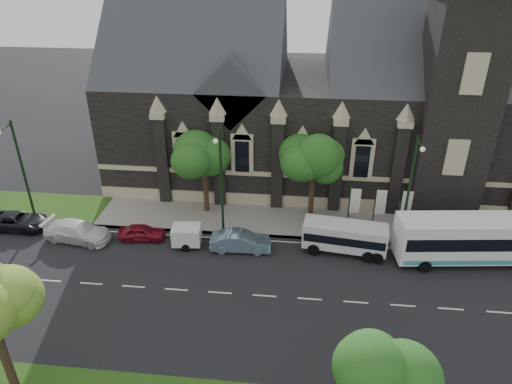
# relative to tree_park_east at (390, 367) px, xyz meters

# --- Properties ---
(ground) EXTENTS (160.00, 160.00, 0.00)m
(ground) POSITION_rel_tree_park_east_xyz_m (-6.18, 9.32, -4.62)
(ground) COLOR black
(ground) RESTS_ON ground
(sidewalk) EXTENTS (80.00, 5.00, 0.15)m
(sidewalk) POSITION_rel_tree_park_east_xyz_m (-6.18, 18.82, -4.54)
(sidewalk) COLOR gray
(sidewalk) RESTS_ON ground
(museum) EXTENTS (40.00, 17.70, 29.90)m
(museum) POSITION_rel_tree_park_east_xyz_m (-1.06, 28.10, 3.55)
(museum) COLOR black
(museum) RESTS_ON ground
(tree_park_east) EXTENTS (3.40, 3.40, 6.28)m
(tree_park_east) POSITION_rel_tree_park_east_xyz_m (0.00, 0.00, 0.00)
(tree_park_east) COLOR black
(tree_park_east) RESTS_ON ground
(tree_walk_right) EXTENTS (4.08, 4.08, 7.80)m
(tree_walk_right) POSITION_rel_tree_park_east_xyz_m (-2.96, 20.04, 1.20)
(tree_walk_right) COLOR black
(tree_walk_right) RESTS_ON ground
(tree_walk_left) EXTENTS (3.91, 3.91, 7.64)m
(tree_walk_left) POSITION_rel_tree_park_east_xyz_m (-11.97, 20.03, 1.12)
(tree_walk_left) COLOR black
(tree_walk_left) RESTS_ON ground
(street_lamp_near) EXTENTS (0.36, 1.88, 9.00)m
(street_lamp_near) POSITION_rel_tree_park_east_xyz_m (3.82, 16.42, 0.49)
(street_lamp_near) COLOR black
(street_lamp_near) RESTS_ON ground
(street_lamp_mid) EXTENTS (0.36, 1.88, 9.00)m
(street_lamp_mid) POSITION_rel_tree_park_east_xyz_m (-10.18, 16.42, 0.49)
(street_lamp_mid) COLOR black
(street_lamp_mid) RESTS_ON ground
(street_lamp_far) EXTENTS (0.36, 1.88, 9.00)m
(street_lamp_far) POSITION_rel_tree_park_east_xyz_m (-26.18, 16.42, 0.49)
(street_lamp_far) COLOR black
(street_lamp_far) RESTS_ON ground
(banner_flag_left) EXTENTS (0.90, 0.10, 4.00)m
(banner_flag_left) POSITION_rel_tree_park_east_xyz_m (0.11, 18.32, -2.24)
(banner_flag_left) COLOR black
(banner_flag_left) RESTS_ON ground
(banner_flag_center) EXTENTS (0.90, 0.10, 4.00)m
(banner_flag_center) POSITION_rel_tree_park_east_xyz_m (2.11, 18.32, -2.24)
(banner_flag_center) COLOR black
(banner_flag_center) RESTS_ON ground
(banner_flag_right) EXTENTS (0.90, 0.10, 4.00)m
(banner_flag_right) POSITION_rel_tree_park_east_xyz_m (4.11, 18.32, -2.24)
(banner_flag_right) COLOR black
(banner_flag_right) RESTS_ON ground
(tour_coach) EXTENTS (12.42, 3.96, 3.56)m
(tour_coach) POSITION_rel_tree_park_east_xyz_m (9.05, 14.86, -2.68)
(tour_coach) COLOR white
(tour_coach) RESTS_ON ground
(shuttle_bus) EXTENTS (6.39, 2.93, 2.39)m
(shuttle_bus) POSITION_rel_tree_park_east_xyz_m (-0.63, 15.02, -3.23)
(shuttle_bus) COLOR silver
(shuttle_bus) RESTS_ON ground
(box_trailer) EXTENTS (3.20, 1.88, 1.67)m
(box_trailer) POSITION_rel_tree_park_east_xyz_m (-12.66, 14.57, -3.67)
(box_trailer) COLOR silver
(box_trailer) RESTS_ON ground
(sedan) EXTENTS (4.68, 1.83, 1.52)m
(sedan) POSITION_rel_tree_park_east_xyz_m (-8.46, 14.43, -3.86)
(sedan) COLOR #708EA1
(sedan) RESTS_ON ground
(car_far_red) EXTENTS (3.79, 1.82, 1.25)m
(car_far_red) POSITION_rel_tree_park_east_xyz_m (-16.41, 15.05, -3.99)
(car_far_red) COLOR maroon
(car_far_red) RESTS_ON ground
(car_far_white) EXTENTS (5.58, 2.87, 1.55)m
(car_far_white) POSITION_rel_tree_park_east_xyz_m (-21.41, 14.43, -3.84)
(car_far_white) COLOR silver
(car_far_white) RESTS_ON ground
(car_far_black) EXTENTS (5.06, 2.43, 1.39)m
(car_far_black) POSITION_rel_tree_park_east_xyz_m (-27.08, 15.52, -3.92)
(car_far_black) COLOR black
(car_far_black) RESTS_ON ground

